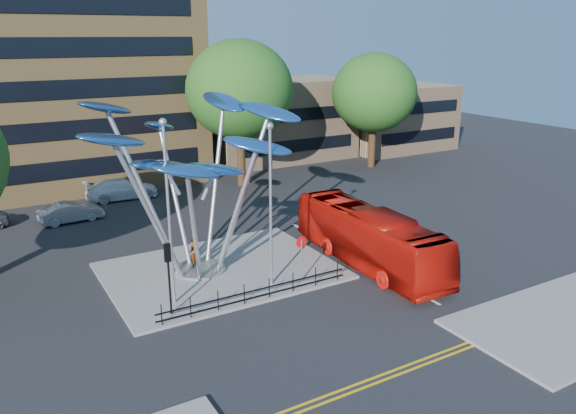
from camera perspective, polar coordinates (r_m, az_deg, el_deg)
ground at (r=26.57m, az=0.50°, el=-10.68°), size 120.00×120.00×0.00m
traffic_island at (r=30.97m, az=-6.83°, el=-6.44°), size 12.00×9.00×0.15m
double_yellow_near at (r=22.36m, az=8.75°, el=-16.77°), size 40.00×0.12×0.01m
double_yellow_far at (r=22.17m, az=9.26°, el=-17.12°), size 40.00×0.12×0.01m
brick_tower at (r=52.58m, az=-25.03°, el=18.49°), size 25.00×15.00×30.00m
low_building_near at (r=58.09m, az=-1.10°, el=8.85°), size 15.00×8.00×8.00m
low_building_far at (r=64.56m, az=10.84°, el=8.94°), size 12.00×8.00×7.00m
tree_right at (r=46.89m, az=-4.96°, el=11.76°), size 8.80×8.80×12.11m
tree_far at (r=54.46m, az=8.75°, el=11.39°), size 8.00×8.00×10.81m
leaf_sculpture at (r=29.17m, az=-9.78°, el=5.97°), size 12.72×9.54×9.51m
street_lamp_left at (r=25.82m, az=-12.12°, el=0.92°), size 0.36×0.36×8.80m
street_lamp_right at (r=27.34m, az=-1.79°, el=1.64°), size 0.36×0.36×8.30m
traffic_light_island at (r=25.68m, az=-12.08°, el=-5.66°), size 0.28×0.18×3.42m
no_entry_sign_island at (r=28.71m, az=1.37°, el=-4.49°), size 0.60×0.10×2.45m
pedestrian_railing_front at (r=27.22m, az=-3.18°, el=-8.69°), size 10.00×0.06×1.00m
red_bus at (r=31.55m, az=8.18°, el=-3.06°), size 3.12×11.55×3.19m
pedestrian at (r=31.03m, az=-9.61°, el=-4.69°), size 0.72×0.71×1.67m
parked_car_mid at (r=41.34m, az=-21.19°, el=-0.50°), size 4.32×1.85×1.38m
parked_car_right at (r=45.83m, az=-16.54°, el=1.77°), size 5.57×2.50×1.59m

